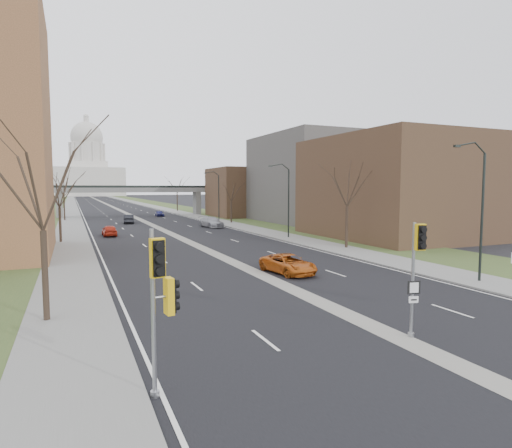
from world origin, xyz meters
TOP-DOWN VIEW (x-y plane):
  - ground at (0.00, 0.00)m, footprint 700.00×700.00m
  - road_surface at (0.00, 150.00)m, footprint 20.00×600.00m
  - median_strip at (0.00, 150.00)m, footprint 1.20×600.00m
  - sidewalk_right at (12.00, 150.00)m, footprint 4.00×600.00m
  - sidewalk_left at (-12.00, 150.00)m, footprint 4.00×600.00m
  - grass_verge_right at (18.00, 150.00)m, footprint 8.00×600.00m
  - grass_verge_left at (-18.00, 150.00)m, footprint 8.00×600.00m
  - commercial_block_near at (24.00, 28.00)m, footprint 16.00×20.00m
  - commercial_block_mid at (28.00, 52.00)m, footprint 18.00×22.00m
  - commercial_block_far at (22.00, 70.00)m, footprint 14.00×14.00m
  - pedestrian_bridge at (0.00, 80.00)m, footprint 34.00×3.00m
  - capitol at (0.00, 320.00)m, footprint 48.00×42.00m
  - streetlight_near at (10.99, 6.00)m, footprint 2.61×0.20m
  - streetlight_mid at (10.99, 32.00)m, footprint 2.61×0.20m
  - streetlight_far at (10.99, 58.00)m, footprint 2.61×0.20m
  - tree_left_a at (-13.00, 8.00)m, footprint 7.20×7.20m
  - tree_left_b at (-13.00, 38.00)m, footprint 6.75×6.75m
  - tree_left_c at (-13.00, 72.00)m, footprint 7.65×7.65m
  - tree_right_a at (13.00, 22.00)m, footprint 7.20×7.20m
  - tree_right_b at (13.00, 55.00)m, footprint 6.30×6.30m
  - tree_right_c at (13.00, 95.00)m, footprint 7.65×7.65m
  - signal_pole_left at (-9.60, -1.03)m, footprint 0.83×0.96m
  - signal_pole_median at (0.52, -0.22)m, footprint 0.59×0.78m
  - car_left_near at (-7.57, 42.84)m, footprint 1.67×4.11m
  - car_left_far at (-3.03, 61.46)m, footprint 2.05×4.71m
  - car_right_near at (2.00, 13.40)m, footprint 2.83×5.07m
  - car_right_mid at (7.57, 48.99)m, footprint 2.92×5.70m
  - car_right_far at (5.07, 76.96)m, footprint 1.49×3.68m

SIDE VIEW (x-z plane):
  - ground at x=0.00m, z-range 0.00..0.00m
  - median_strip at x=0.00m, z-range -0.01..0.01m
  - road_surface at x=0.00m, z-range 0.00..0.01m
  - grass_verge_right at x=18.00m, z-range 0.00..0.10m
  - grass_verge_left at x=-18.00m, z-range 0.00..0.10m
  - sidewalk_right at x=12.00m, z-range 0.00..0.12m
  - sidewalk_left at x=-12.00m, z-range 0.00..0.12m
  - car_right_far at x=5.07m, z-range 0.00..1.25m
  - car_right_near at x=2.00m, z-range 0.00..1.34m
  - car_left_near at x=-7.57m, z-range 0.00..1.40m
  - car_left_far at x=-3.03m, z-range 0.00..1.51m
  - car_right_mid at x=7.57m, z-range 0.00..1.58m
  - signal_pole_left at x=-9.60m, z-range 0.75..5.62m
  - signal_pole_median at x=0.52m, z-range 0.91..5.56m
  - pedestrian_bridge at x=0.00m, z-range 1.62..8.07m
  - commercial_block_far at x=22.00m, z-range 0.00..10.00m
  - tree_right_b at x=13.00m, z-range 1.71..9.93m
  - commercial_block_near at x=24.00m, z-range 0.00..12.00m
  - tree_left_b at x=-13.00m, z-range 1.82..10.63m
  - tree_left_a at x=-13.00m, z-range 1.94..11.34m
  - tree_right_a at x=13.00m, z-range 1.94..11.34m
  - streetlight_near at x=10.99m, z-range 2.60..11.30m
  - streetlight_mid at x=10.99m, z-range 2.60..11.30m
  - streetlight_far at x=10.99m, z-range 2.60..11.30m
  - tree_left_c at x=-13.00m, z-range 2.05..12.04m
  - tree_right_c at x=13.00m, z-range 2.05..12.04m
  - commercial_block_mid at x=28.00m, z-range 0.00..15.00m
  - capitol at x=0.00m, z-range -9.28..46.47m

